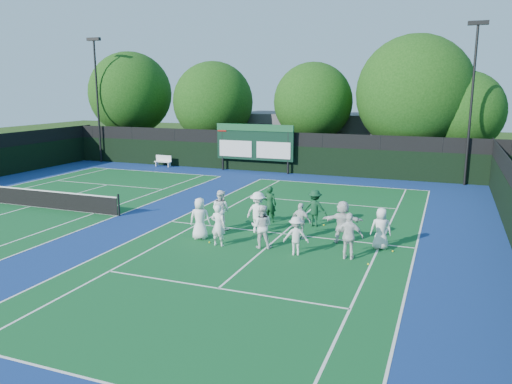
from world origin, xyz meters
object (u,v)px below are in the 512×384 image
(tennis_net, at_px, (30,197))
(coach_left, at_px, (270,204))
(bench, at_px, (163,161))
(scoreboard, at_px, (254,143))

(tennis_net, relative_size, coach_left, 6.56)
(tennis_net, xyz_separation_m, bench, (-0.71, 14.37, -0.01))
(tennis_net, bearing_deg, bench, 92.84)
(tennis_net, bearing_deg, scoreboard, 64.40)
(scoreboard, distance_m, bench, 7.89)
(scoreboard, distance_m, coach_left, 14.27)
(scoreboard, bearing_deg, tennis_net, -115.60)
(bench, height_order, coach_left, coach_left)
(scoreboard, height_order, coach_left, scoreboard)
(tennis_net, height_order, coach_left, coach_left)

